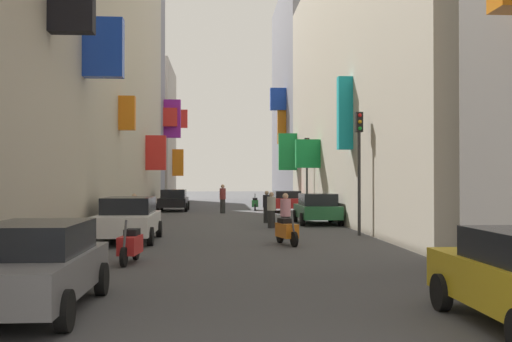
{
  "coord_description": "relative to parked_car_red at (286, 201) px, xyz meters",
  "views": [
    {
      "loc": [
        -0.73,
        -3.89,
        2.14
      ],
      "look_at": [
        1.45,
        30.49,
        2.58
      ],
      "focal_mm": 42.95,
      "sensor_mm": 36.0,
      "label": 1
    }
  ],
  "objects": [
    {
      "name": "pedestrian_crossing",
      "position": [
        -7.87,
        -13.99,
        0.03
      ],
      "size": [
        0.52,
        0.52,
        1.54
      ],
      "color": "#393939",
      "rests_on": "ground"
    },
    {
      "name": "scooter_orange",
      "position": [
        -2.22,
        -19.62,
        -0.27
      ],
      "size": [
        0.68,
        1.75,
        1.13
      ],
      "color": "orange",
      "rests_on": "ground"
    },
    {
      "name": "building_left_far",
      "position": [
        -11.73,
        18.96,
        5.64
      ],
      "size": [
        7.32,
        11.1,
        12.73
      ],
      "color": "#B2A899",
      "rests_on": "ground"
    },
    {
      "name": "pedestrian_far_away",
      "position": [
        -4.13,
        -1.36,
        0.17
      ],
      "size": [
        0.54,
        0.54,
        1.79
      ],
      "color": "#2E2E2E",
      "rests_on": "ground"
    },
    {
      "name": "parked_car_green",
      "position": [
        0.26,
        -10.64,
        0.03
      ],
      "size": [
        1.94,
        3.92,
        1.44
      ],
      "color": "#236638",
      "rests_on": "ground"
    },
    {
      "name": "traffic_light_near_corner",
      "position": [
        0.91,
        -2.92,
        2.38
      ],
      "size": [
        0.26,
        0.34,
        4.59
      ],
      "color": "#2D2D2D",
      "rests_on": "ground"
    },
    {
      "name": "pedestrian_near_right",
      "position": [
        -2.01,
        -17.45,
        0.08
      ],
      "size": [
        0.48,
        0.48,
        1.62
      ],
      "color": "#292929",
      "rests_on": "ground"
    },
    {
      "name": "pedestrian_mid_street",
      "position": [
        -2.06,
        -9.74,
        0.04
      ],
      "size": [
        0.43,
        0.43,
        1.56
      ],
      "color": "black",
      "rests_on": "ground"
    },
    {
      "name": "scooter_green",
      "position": [
        -1.9,
        2.23,
        -0.27
      ],
      "size": [
        0.51,
        1.84,
        1.13
      ],
      "color": "#287F3D",
      "rests_on": "ground"
    },
    {
      "name": "scooter_red",
      "position": [
        -6.67,
        -23.67,
        -0.27
      ],
      "size": [
        0.54,
        1.81,
        1.13
      ],
      "color": "red",
      "rests_on": "ground"
    },
    {
      "name": "parked_car_grey",
      "position": [
        -7.42,
        -29.27,
        0.02
      ],
      "size": [
        1.85,
        4.11,
        1.43
      ],
      "color": "slate",
      "rests_on": "ground"
    },
    {
      "name": "traffic_light_far_corner",
      "position": [
        0.89,
        -16.57,
        2.42
      ],
      "size": [
        0.26,
        0.34,
        4.66
      ],
      "color": "#2D2D2D",
      "rests_on": "ground"
    },
    {
      "name": "parked_car_white",
      "position": [
        -7.51,
        -18.14,
        0.06
      ],
      "size": [
        2.01,
        4.39,
        1.5
      ],
      "color": "white",
      "rests_on": "ground"
    },
    {
      "name": "parked_car_black",
      "position": [
        -7.38,
        1.76,
        0.02
      ],
      "size": [
        1.98,
        4.1,
        1.42
      ],
      "color": "black",
      "rests_on": "ground"
    },
    {
      "name": "building_left_mid_b",
      "position": [
        -11.71,
        8.97,
        7.88
      ],
      "size": [
        7.34,
        3.69,
        17.24
      ],
      "color": "gray",
      "rests_on": "ground"
    },
    {
      "name": "pedestrian_near_left",
      "position": [
        -2.1,
        -12.79,
        0.04
      ],
      "size": [
        0.5,
        0.5,
        1.56
      ],
      "color": "#272727",
      "rests_on": "ground"
    },
    {
      "name": "building_left_mid_a",
      "position": [
        -11.73,
        -6.6,
        8.89
      ],
      "size": [
        7.26,
        27.44,
        19.25
      ],
      "color": "#BCB29E",
      "rests_on": "ground"
    },
    {
      "name": "ground_plane",
      "position": [
        -3.74,
        -5.49,
        -0.73
      ],
      "size": [
        140.0,
        140.0,
        0.0
      ],
      "primitive_type": "plane",
      "color": "#424244"
    },
    {
      "name": "building_right_mid_c",
      "position": [
        4.26,
        15.6,
        8.82
      ],
      "size": [
        7.32,
        17.81,
        19.09
      ],
      "color": "gray",
      "rests_on": "ground"
    },
    {
      "name": "building_right_mid_b",
      "position": [
        4.26,
        -8.4,
        6.53
      ],
      "size": [
        7.37,
        30.21,
        14.52
      ],
      "color": "#BCB29E",
      "rests_on": "ground"
    },
    {
      "name": "parked_car_red",
      "position": [
        0.0,
        0.0,
        0.0
      ],
      "size": [
        1.99,
        3.99,
        1.36
      ],
      "color": "#B21E1E",
      "rests_on": "ground"
    }
  ]
}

